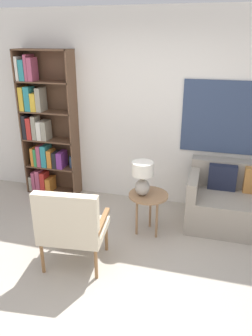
{
  "coord_description": "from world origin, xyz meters",
  "views": [
    {
      "loc": [
        0.96,
        -2.44,
        2.34
      ],
      "look_at": [
        0.01,
        0.98,
        0.9
      ],
      "focal_mm": 35.0,
      "sensor_mm": 36.0,
      "label": 1
    }
  ],
  "objects_px": {
    "armchair": "(71,224)",
    "side_table": "(148,199)",
    "bookshelf": "(43,130)",
    "table_lamp": "(143,176)"
  },
  "relations": [
    {
      "from": "side_table",
      "to": "table_lamp",
      "type": "relative_size",
      "value": 1.28
    },
    {
      "from": "side_table",
      "to": "table_lamp",
      "type": "distance_m",
      "value": 0.33
    },
    {
      "from": "bookshelf",
      "to": "side_table",
      "type": "height_order",
      "value": "bookshelf"
    },
    {
      "from": "armchair",
      "to": "table_lamp",
      "type": "xyz_separation_m",
      "value": [
        0.56,
        0.84,
        0.26
      ]
    },
    {
      "from": "armchair",
      "to": "side_table",
      "type": "height_order",
      "value": "armchair"
    },
    {
      "from": "bookshelf",
      "to": "armchair",
      "type": "distance_m",
      "value": 2.07
    },
    {
      "from": "bookshelf",
      "to": "armchair",
      "type": "bearing_deg",
      "value": -54.67
    },
    {
      "from": "bookshelf",
      "to": "side_table",
      "type": "xyz_separation_m",
      "value": [
        1.8,
        -0.77,
        -0.53
      ]
    },
    {
      "from": "armchair",
      "to": "table_lamp",
      "type": "distance_m",
      "value": 1.04
    },
    {
      "from": "armchair",
      "to": "side_table",
      "type": "xyz_separation_m",
      "value": [
        0.63,
        0.88,
        -0.06
      ]
    }
  ]
}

